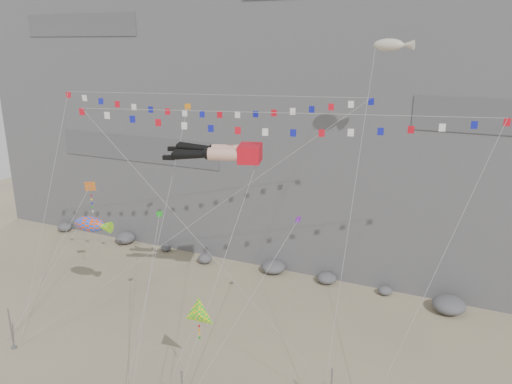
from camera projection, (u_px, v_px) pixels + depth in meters
ground at (191, 358)px, 39.55m from camera, size 120.00×120.00×0.00m
cliff at (323, 34)px, 60.29m from camera, size 80.00×28.00×50.00m
talus_boulders at (274, 267)px, 54.21m from camera, size 60.00×3.00×1.20m
anchor_pole_left at (11, 329)px, 40.37m from camera, size 0.12×0.12×3.63m
legs_kite at (223, 153)px, 39.11m from camera, size 7.92×15.54×21.13m
flag_banner_upper at (210, 95)px, 42.09m from camera, size 25.96×15.66×26.12m
flag_banner_lower at (279, 113)px, 36.94m from camera, size 30.72×11.45×22.30m
harlequin_kite at (90, 187)px, 45.12m from camera, size 3.60×9.50×14.49m
fish_windsock at (90, 224)px, 43.55m from camera, size 6.14×7.63×11.74m
delta_kite at (198, 315)px, 33.10m from camera, size 3.05×3.87×8.38m
blimp_windsock at (388, 46)px, 39.31m from camera, size 3.72×16.69×28.62m
small_kite_a at (187, 112)px, 43.07m from camera, size 3.08×14.28×23.23m
small_kite_b at (296, 223)px, 37.68m from camera, size 4.79×12.08×16.50m
small_kite_c at (159, 218)px, 38.08m from camera, size 3.10×8.89×14.32m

